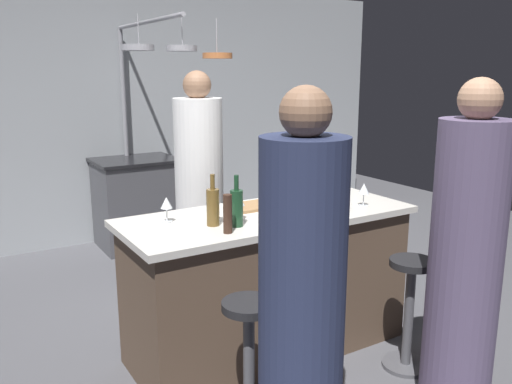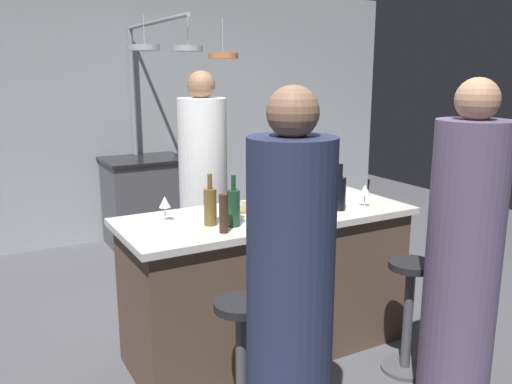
{
  "view_description": "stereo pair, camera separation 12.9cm",
  "coord_description": "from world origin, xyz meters",
  "px_view_note": "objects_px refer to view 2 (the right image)",
  "views": [
    {
      "loc": [
        -1.7,
        -2.63,
        1.74
      ],
      "look_at": [
        0.0,
        0.15,
        1.0
      ],
      "focal_mm": 37.5,
      "sensor_mm": 36.0,
      "label": 1
    },
    {
      "loc": [
        -1.59,
        -2.7,
        1.74
      ],
      "look_at": [
        0.0,
        0.15,
        1.0
      ],
      "focal_mm": 37.5,
      "sensor_mm": 36.0,
      "label": 2
    }
  ],
  "objects_px": {
    "wine_bottle_green": "(234,207)",
    "stove_range": "(146,201)",
    "wine_glass_by_chef": "(365,191)",
    "wine_bottle_white": "(277,198)",
    "cutting_board": "(254,206)",
    "wine_glass_near_right_guest": "(165,203)",
    "wine_bottle_amber": "(210,206)",
    "wine_glass_near_left_guest": "(237,201)",
    "chef": "(204,194)",
    "mixing_bowl_blue": "(307,214)",
    "potted_plant": "(371,226)",
    "pepper_mill": "(224,214)",
    "guest_left": "(290,310)",
    "wine_bottle_rose": "(307,186)",
    "bar_stool_right": "(408,311)",
    "bar_stool_left": "(241,360)",
    "guest_right": "(462,265)",
    "wine_bottle_dark": "(340,193)",
    "mixing_bowl_ceramic": "(324,194)"
  },
  "relations": [
    {
      "from": "wine_bottle_green",
      "to": "wine_bottle_rose",
      "type": "bearing_deg",
      "value": 15.05
    },
    {
      "from": "cutting_board",
      "to": "wine_glass_near_right_guest",
      "type": "xyz_separation_m",
      "value": [
        -0.59,
        -0.03,
        0.1
      ]
    },
    {
      "from": "guest_left",
      "to": "pepper_mill",
      "type": "distance_m",
      "value": 0.8
    },
    {
      "from": "pepper_mill",
      "to": "wine_bottle_amber",
      "type": "distance_m",
      "value": 0.17
    },
    {
      "from": "bar_stool_right",
      "to": "wine_bottle_amber",
      "type": "bearing_deg",
      "value": 150.94
    },
    {
      "from": "pepper_mill",
      "to": "wine_bottle_dark",
      "type": "distance_m",
      "value": 0.84
    },
    {
      "from": "cutting_board",
      "to": "bar_stool_right",
      "type": "bearing_deg",
      "value": -52.55
    },
    {
      "from": "wine_bottle_rose",
      "to": "mixing_bowl_ceramic",
      "type": "height_order",
      "value": "wine_bottle_rose"
    },
    {
      "from": "bar_stool_left",
      "to": "potted_plant",
      "type": "distance_m",
      "value": 2.8
    },
    {
      "from": "wine_glass_by_chef",
      "to": "guest_right",
      "type": "bearing_deg",
      "value": -94.92
    },
    {
      "from": "wine_glass_by_chef",
      "to": "wine_bottle_white",
      "type": "bearing_deg",
      "value": 175.37
    },
    {
      "from": "potted_plant",
      "to": "cutting_board",
      "type": "distance_m",
      "value": 2.06
    },
    {
      "from": "wine_bottle_amber",
      "to": "wine_glass_near_right_guest",
      "type": "height_order",
      "value": "wine_bottle_amber"
    },
    {
      "from": "pepper_mill",
      "to": "wine_glass_near_left_guest",
      "type": "bearing_deg",
      "value": 48.01
    },
    {
      "from": "wine_bottle_green",
      "to": "stove_range",
      "type": "bearing_deg",
      "value": 83.26
    },
    {
      "from": "guest_left",
      "to": "wine_bottle_rose",
      "type": "distance_m",
      "value": 1.3
    },
    {
      "from": "guest_right",
      "to": "wine_glass_near_left_guest",
      "type": "bearing_deg",
      "value": 127.79
    },
    {
      "from": "cutting_board",
      "to": "pepper_mill",
      "type": "height_order",
      "value": "pepper_mill"
    },
    {
      "from": "chef",
      "to": "mixing_bowl_blue",
      "type": "xyz_separation_m",
      "value": [
        0.12,
        -1.22,
        0.12
      ]
    },
    {
      "from": "wine_bottle_rose",
      "to": "mixing_bowl_ceramic",
      "type": "distance_m",
      "value": 0.25
    },
    {
      "from": "bar_stool_left",
      "to": "wine_bottle_dark",
      "type": "xyz_separation_m",
      "value": [
        0.93,
        0.47,
        0.63
      ]
    },
    {
      "from": "wine_bottle_green",
      "to": "wine_glass_near_left_guest",
      "type": "xyz_separation_m",
      "value": [
        0.08,
        0.12,
        -0.0
      ]
    },
    {
      "from": "wine_bottle_amber",
      "to": "wine_glass_by_chef",
      "type": "bearing_deg",
      "value": -5.85
    },
    {
      "from": "bar_stool_right",
      "to": "chef",
      "type": "bearing_deg",
      "value": 109.39
    },
    {
      "from": "bar_stool_right",
      "to": "cutting_board",
      "type": "height_order",
      "value": "cutting_board"
    },
    {
      "from": "guest_right",
      "to": "mixing_bowl_blue",
      "type": "height_order",
      "value": "guest_right"
    },
    {
      "from": "wine_glass_by_chef",
      "to": "mixing_bowl_ceramic",
      "type": "relative_size",
      "value": 0.75
    },
    {
      "from": "wine_bottle_green",
      "to": "wine_bottle_white",
      "type": "height_order",
      "value": "wine_bottle_white"
    },
    {
      "from": "wine_bottle_amber",
      "to": "wine_bottle_rose",
      "type": "bearing_deg",
      "value": 6.48
    },
    {
      "from": "stove_range",
      "to": "guest_right",
      "type": "distance_m",
      "value": 3.51
    },
    {
      "from": "chef",
      "to": "mixing_bowl_blue",
      "type": "bearing_deg",
      "value": -84.33
    },
    {
      "from": "bar_stool_right",
      "to": "wine_bottle_dark",
      "type": "xyz_separation_m",
      "value": [
        -0.16,
        0.47,
        0.63
      ]
    },
    {
      "from": "guest_right",
      "to": "guest_left",
      "type": "bearing_deg",
      "value": 179.57
    },
    {
      "from": "stove_range",
      "to": "chef",
      "type": "bearing_deg",
      "value": -89.45
    },
    {
      "from": "bar_stool_right",
      "to": "wine_glass_by_chef",
      "type": "bearing_deg",
      "value": 87.35
    },
    {
      "from": "wine_bottle_amber",
      "to": "mixing_bowl_blue",
      "type": "height_order",
      "value": "wine_bottle_amber"
    },
    {
      "from": "wine_glass_near_left_guest",
      "to": "wine_glass_near_right_guest",
      "type": "height_order",
      "value": "same"
    },
    {
      "from": "wine_bottle_amber",
      "to": "wine_glass_near_left_guest",
      "type": "relative_size",
      "value": 1.99
    },
    {
      "from": "cutting_board",
      "to": "wine_glass_near_left_guest",
      "type": "height_order",
      "value": "wine_glass_near_left_guest"
    },
    {
      "from": "bar_stool_right",
      "to": "wine_bottle_white",
      "type": "distance_m",
      "value": 1.01
    },
    {
      "from": "wine_bottle_green",
      "to": "wine_glass_by_chef",
      "type": "relative_size",
      "value": 1.98
    },
    {
      "from": "potted_plant",
      "to": "wine_bottle_rose",
      "type": "relative_size",
      "value": 1.57
    },
    {
      "from": "stove_range",
      "to": "potted_plant",
      "type": "xyz_separation_m",
      "value": [
        1.75,
        -1.42,
        -0.15
      ]
    },
    {
      "from": "chef",
      "to": "wine_bottle_green",
      "type": "bearing_deg",
      "value": -105.55
    },
    {
      "from": "bar_stool_left",
      "to": "wine_bottle_amber",
      "type": "height_order",
      "value": "wine_bottle_amber"
    },
    {
      "from": "wine_bottle_dark",
      "to": "mixing_bowl_blue",
      "type": "bearing_deg",
      "value": -167.32
    },
    {
      "from": "guest_left",
      "to": "wine_glass_near_left_guest",
      "type": "distance_m",
      "value": 1.03
    },
    {
      "from": "wine_bottle_amber",
      "to": "mixing_bowl_ceramic",
      "type": "xyz_separation_m",
      "value": [
        0.91,
        0.18,
        -0.07
      ]
    },
    {
      "from": "bar_stool_right",
      "to": "wine_bottle_dark",
      "type": "height_order",
      "value": "wine_bottle_dark"
    },
    {
      "from": "cutting_board",
      "to": "wine_bottle_green",
      "type": "relative_size",
      "value": 1.11
    }
  ]
}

